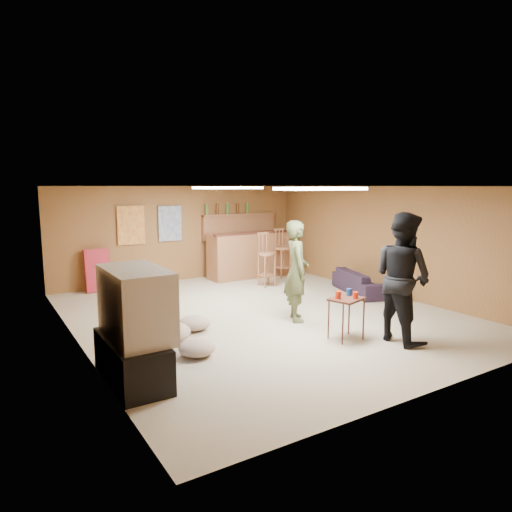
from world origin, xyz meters
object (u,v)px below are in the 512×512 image
person_olive (297,271)px  sofa (361,282)px  bar_counter (249,255)px  tray_table (346,319)px  person_black (402,277)px  tv_body (136,303)px

person_olive → sofa: person_olive is taller
bar_counter → tray_table: bearing=-103.9°
person_black → tv_body: bearing=81.7°
person_black → tray_table: size_ratio=3.02×
bar_counter → person_black: 5.15m
bar_counter → sofa: bar_counter is taller
bar_counter → person_black: size_ratio=1.08×
bar_counter → tray_table: (-1.16, -4.67, -0.24)m
tv_body → bar_counter: (4.15, 4.45, -0.35)m
person_black → person_olive: bearing=24.7°
person_olive → sofa: size_ratio=1.05×
tv_body → person_black: (3.62, -0.66, 0.03)m
person_black → sofa: person_black is taller
bar_counter → sofa: size_ratio=1.26×
sofa → tray_table: 3.03m
tv_body → sofa: 5.60m
person_olive → person_black: (0.67, -1.60, 0.10)m
tray_table → person_olive: bearing=91.7°
tray_table → tv_body: bearing=175.8°
bar_counter → person_black: (-0.53, -5.11, 0.38)m
person_black → tray_table: person_black is taller
tv_body → person_black: 3.68m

